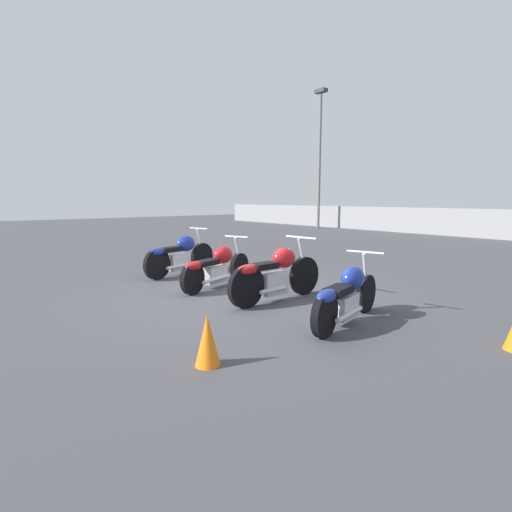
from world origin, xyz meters
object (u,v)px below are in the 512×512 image
(motorcycle_slot_0, at_px, (180,255))
(motorcycle_slot_2, at_px, (276,274))
(light_pole_left, at_px, (320,148))
(motorcycle_slot_1, at_px, (217,266))
(traffic_cone_far, at_px, (207,340))
(motorcycle_slot_3, at_px, (347,295))

(motorcycle_slot_0, bearing_deg, motorcycle_slot_2, -12.60)
(light_pole_left, relative_size, motorcycle_slot_2, 3.76)
(motorcycle_slot_1, bearing_deg, light_pole_left, 105.50)
(motorcycle_slot_1, distance_m, traffic_cone_far, 3.66)
(motorcycle_slot_3, distance_m, traffic_cone_far, 2.20)
(light_pole_left, bearing_deg, motorcycle_slot_3, -45.92)
(light_pole_left, distance_m, traffic_cone_far, 19.84)
(motorcycle_slot_2, relative_size, traffic_cone_far, 3.80)
(motorcycle_slot_0, relative_size, motorcycle_slot_1, 1.00)
(motorcycle_slot_2, bearing_deg, light_pole_left, 126.99)
(light_pole_left, bearing_deg, motorcycle_slot_0, -58.85)
(motorcycle_slot_3, height_order, traffic_cone_far, motorcycle_slot_3)
(light_pole_left, relative_size, motorcycle_slot_0, 3.88)
(motorcycle_slot_0, xyz_separation_m, motorcycle_slot_3, (4.59, 0.09, -0.05))
(light_pole_left, bearing_deg, motorcycle_slot_2, -49.53)
(motorcycle_slot_1, bearing_deg, motorcycle_slot_2, -12.98)
(motorcycle_slot_1, relative_size, motorcycle_slot_3, 1.04)
(motorcycle_slot_0, bearing_deg, light_pole_left, 105.60)
(light_pole_left, distance_m, motorcycle_slot_3, 18.21)
(motorcycle_slot_2, height_order, motorcycle_slot_3, motorcycle_slot_2)
(motorcycle_slot_1, xyz_separation_m, traffic_cone_far, (3.03, -2.06, -0.14))
(light_pole_left, bearing_deg, motorcycle_slot_1, -54.10)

